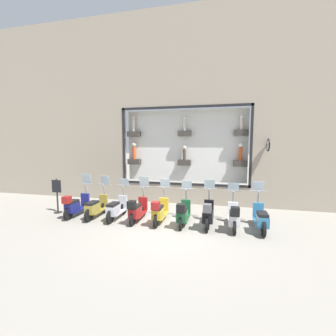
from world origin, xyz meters
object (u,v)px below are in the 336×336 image
Objects in this scene: scooter_teal_0 at (261,219)px; scooter_green_3 at (183,213)px; scooter_yellow_4 at (160,211)px; shop_sign_post at (57,195)px; scooter_silver_6 at (116,209)px; scooter_navy_8 at (76,205)px; scooter_white_1 at (234,217)px; scooter_black_2 at (208,214)px; scooter_red_5 at (137,210)px; scooter_olive_7 at (96,207)px.

scooter_teal_0 is 2.77m from scooter_green_3.
scooter_yellow_4 reaches higher than shop_sign_post.
scooter_silver_6 is at bearing 90.04° from scooter_teal_0.
scooter_navy_8 reaches higher than scooter_yellow_4.
scooter_white_1 is 7.56m from shop_sign_post.
shop_sign_post is (0.26, 5.70, 0.36)m from scooter_green_3.
scooter_black_2 is 1.01× the size of scooter_red_5.
scooter_silver_6 is at bearing -88.22° from scooter_navy_8.
scooter_white_1 is 1.00× the size of scooter_red_5.
scooter_teal_0 is 0.92m from scooter_white_1.
scooter_teal_0 is at bearing -89.96° from scooter_silver_6.
scooter_yellow_4 is at bearing -92.96° from shop_sign_post.
scooter_olive_7 reaches higher than scooter_teal_0.
shop_sign_post is at bearing 88.76° from scooter_teal_0.
scooter_white_1 is 0.99× the size of scooter_black_2.
scooter_white_1 is 1.00× the size of scooter_navy_8.
scooter_teal_0 is 1.18× the size of shop_sign_post.
scooter_red_5 is at bearing -93.95° from scooter_silver_6.
scooter_olive_7 is (0.00, 0.92, 0.00)m from scooter_silver_6.
scooter_olive_7 is (0.06, 2.76, -0.04)m from scooter_yellow_4.
scooter_teal_0 reaches higher than scooter_white_1.
shop_sign_post is at bearing 87.04° from scooter_yellow_4.
scooter_white_1 is 1.00× the size of scooter_green_3.
shop_sign_post is (0.25, 7.54, 0.35)m from scooter_white_1.
scooter_teal_0 is 1.01× the size of scooter_red_5.
scooter_yellow_4 is at bearing -90.05° from scooter_navy_8.
scooter_white_1 is at bearing -90.06° from scooter_red_5.
scooter_red_5 reaches higher than scooter_teal_0.
shop_sign_post is at bearing 84.76° from scooter_olive_7.
scooter_olive_7 is 0.92m from scooter_navy_8.
scooter_olive_7 reaches higher than scooter_yellow_4.
scooter_yellow_4 reaches higher than scooter_white_1.
scooter_black_2 is at bearing -88.90° from scooter_green_3.
scooter_white_1 is at bearing -90.09° from scooter_navy_8.
scooter_navy_8 reaches higher than scooter_olive_7.
scooter_white_1 is 6.45m from scooter_navy_8.
scooter_olive_7 is (0.05, 4.61, -0.05)m from scooter_black_2.
scooter_silver_6 is at bearing 88.12° from scooter_yellow_4.
scooter_green_3 is at bearing 90.06° from scooter_white_1.
scooter_silver_6 is at bearing -93.64° from shop_sign_post.
scooter_navy_8 is 1.17m from shop_sign_post.
scooter_yellow_4 is at bearing 90.28° from scooter_black_2.
scooter_white_1 is (-0.07, 0.92, 0.02)m from scooter_teal_0.
scooter_yellow_4 is 1.18× the size of shop_sign_post.
scooter_teal_0 is 5.53m from scooter_silver_6.
scooter_teal_0 is at bearing -88.28° from scooter_black_2.
scooter_white_1 is 0.99× the size of scooter_silver_6.
scooter_red_5 is 0.99× the size of scooter_silver_6.
scooter_teal_0 is 1.00× the size of scooter_silver_6.
scooter_red_5 is at bearing -92.04° from scooter_olive_7.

